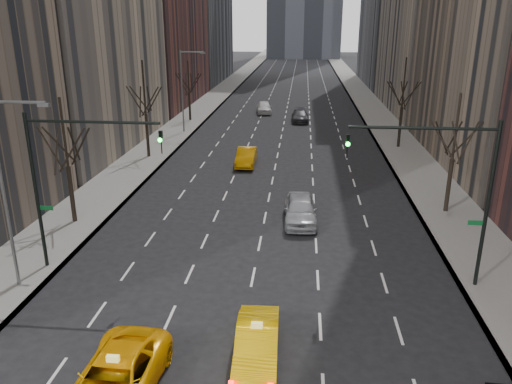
# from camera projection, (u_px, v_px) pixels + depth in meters

# --- Properties ---
(sidewalk_left) EXTENTS (4.50, 320.00, 0.15)m
(sidewalk_left) POSITION_uv_depth(u_px,v_px,m) (213.00, 99.00, 80.74)
(sidewalk_left) COLOR slate
(sidewalk_left) RESTS_ON ground
(sidewalk_right) EXTENTS (4.50, 320.00, 0.15)m
(sidewalk_right) POSITION_uv_depth(u_px,v_px,m) (366.00, 101.00, 78.61)
(sidewalk_right) COLOR slate
(sidewalk_right) RESTS_ON ground
(tree_lw_b) EXTENTS (3.36, 3.50, 7.82)m
(tree_lw_b) POSITION_uv_depth(u_px,v_px,m) (68.00, 167.00, 30.60)
(tree_lw_b) COLOR black
(tree_lw_b) RESTS_ON ground
(tree_lw_c) EXTENTS (3.36, 3.50, 8.74)m
(tree_lw_c) POSITION_uv_depth(u_px,v_px,m) (146.00, 115.00, 45.55)
(tree_lw_c) COLOR black
(tree_lw_c) RESTS_ON ground
(tree_lw_d) EXTENTS (3.36, 3.50, 7.36)m
(tree_lw_d) POSITION_uv_depth(u_px,v_px,m) (189.00, 93.00, 62.64)
(tree_lw_d) COLOR black
(tree_lw_d) RESTS_ON ground
(tree_rw_b) EXTENTS (3.36, 3.50, 7.82)m
(tree_rw_b) POSITION_uv_depth(u_px,v_px,m) (452.00, 159.00, 32.27)
(tree_rw_b) COLOR black
(tree_rw_b) RESTS_ON ground
(tree_rw_c) EXTENTS (3.36, 3.50, 8.74)m
(tree_rw_c) POSITION_uv_depth(u_px,v_px,m) (402.00, 108.00, 49.10)
(tree_rw_c) COLOR black
(tree_rw_c) RESTS_ON ground
(traffic_mast_left) EXTENTS (6.69, 0.39, 8.00)m
(traffic_mast_left) POSITION_uv_depth(u_px,v_px,m) (66.00, 168.00, 24.12)
(traffic_mast_left) COLOR black
(traffic_mast_left) RESTS_ON ground
(traffic_mast_right) EXTENTS (6.69, 0.39, 8.00)m
(traffic_mast_right) POSITION_uv_depth(u_px,v_px,m) (453.00, 178.00, 22.53)
(traffic_mast_right) COLOR black
(traffic_mast_right) RESTS_ON ground
(streetlight_near) EXTENTS (2.83, 0.22, 9.00)m
(streetlight_near) POSITION_uv_depth(u_px,v_px,m) (8.00, 176.00, 22.35)
(streetlight_near) COLOR slate
(streetlight_near) RESTS_ON ground
(streetlight_far) EXTENTS (2.83, 0.22, 9.00)m
(streetlight_far) POSITION_uv_depth(u_px,v_px,m) (185.00, 83.00, 55.28)
(streetlight_far) COLOR slate
(streetlight_far) RESTS_ON ground
(taxi_suv) EXTENTS (2.77, 5.69, 1.56)m
(taxi_suv) POSITION_uv_depth(u_px,v_px,m) (115.00, 381.00, 16.76)
(taxi_suv) COLOR #FFAF05
(taxi_suv) RESTS_ON ground
(taxi_sedan) EXTENTS (1.72, 4.57, 1.49)m
(taxi_sedan) POSITION_uv_depth(u_px,v_px,m) (257.00, 345.00, 18.67)
(taxi_sedan) COLOR #FFBD05
(taxi_sedan) RESTS_ON ground
(silver_sedan_ahead) EXTENTS (2.23, 5.10, 1.71)m
(silver_sedan_ahead) POSITION_uv_depth(u_px,v_px,m) (300.00, 209.00, 31.68)
(silver_sedan_ahead) COLOR #9D9FA5
(silver_sedan_ahead) RESTS_ON ground
(far_taxi) EXTENTS (1.67, 4.63, 1.52)m
(far_taxi) POSITION_uv_depth(u_px,v_px,m) (246.00, 157.00, 44.19)
(far_taxi) COLOR orange
(far_taxi) RESTS_ON ground
(far_suv_grey) EXTENTS (2.30, 5.21, 1.49)m
(far_suv_grey) POSITION_uv_depth(u_px,v_px,m) (300.00, 116.00, 63.20)
(far_suv_grey) COLOR #333238
(far_suv_grey) RESTS_ON ground
(far_car_white) EXTENTS (2.50, 5.00, 1.63)m
(far_car_white) POSITION_uv_depth(u_px,v_px,m) (264.00, 107.00, 68.89)
(far_car_white) COLOR silver
(far_car_white) RESTS_ON ground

